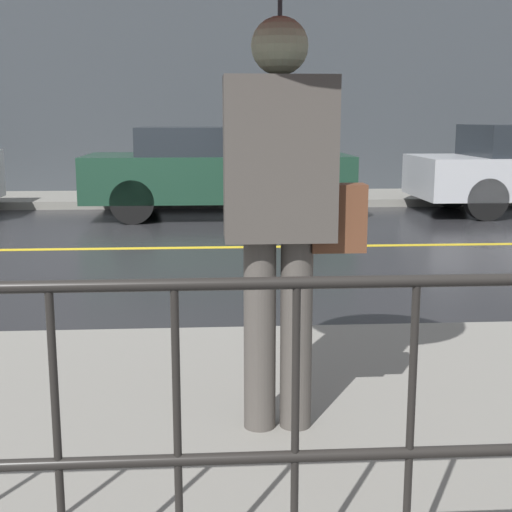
# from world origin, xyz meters

# --- Properties ---
(ground_plane) EXTENTS (80.00, 80.00, 0.00)m
(ground_plane) POSITION_xyz_m (0.00, 0.00, 0.00)
(ground_plane) COLOR #262628
(sidewalk_far) EXTENTS (28.00, 1.92, 0.14)m
(sidewalk_far) POSITION_xyz_m (0.00, 4.76, 0.07)
(sidewalk_far) COLOR gray
(sidewalk_far) RESTS_ON ground_plane
(lane_marking) EXTENTS (25.20, 0.12, 0.01)m
(lane_marking) POSITION_xyz_m (0.00, 0.00, 0.00)
(lane_marking) COLOR gold
(lane_marking) RESTS_ON ground_plane
(building_storefront) EXTENTS (28.00, 0.30, 6.68)m
(building_storefront) POSITION_xyz_m (0.00, 5.87, 3.34)
(building_storefront) COLOR #383D42
(building_storefront) RESTS_ON ground_plane
(pedestrian) EXTENTS (1.10, 1.10, 2.26)m
(pedestrian) POSITION_xyz_m (1.44, -5.41, 1.90)
(pedestrian) COLOR #4C4742
(pedestrian) RESTS_ON sidewalk_near
(car_dark_green) EXTENTS (4.14, 1.79, 1.41)m
(car_dark_green) POSITION_xyz_m (1.25, 2.87, 0.73)
(car_dark_green) COLOR #193828
(car_dark_green) RESTS_ON ground_plane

